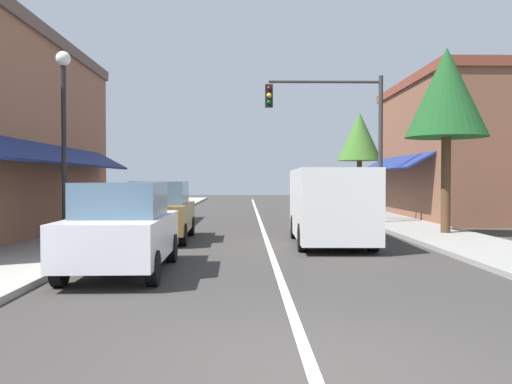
{
  "coord_description": "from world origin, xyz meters",
  "views": [
    {
      "loc": [
        -0.64,
        -5.24,
        1.83
      ],
      "look_at": [
        -0.3,
        12.16,
        1.43
      ],
      "focal_mm": 38.23,
      "sensor_mm": 36.0,
      "label": 1
    }
  ],
  "objects_px": {
    "van_in_lane": "(330,204)",
    "traffic_signal_mast_arm": "(342,124)",
    "tree_right_far": "(359,137)",
    "parked_car_nearest_left": "(122,228)",
    "street_lamp_left_near": "(64,118)",
    "parked_car_second_left": "(160,211)",
    "tree_right_near": "(447,94)"
  },
  "relations": [
    {
      "from": "traffic_signal_mast_arm",
      "to": "tree_right_far",
      "type": "relative_size",
      "value": 1.03
    },
    {
      "from": "parked_car_nearest_left",
      "to": "tree_right_far",
      "type": "height_order",
      "value": "tree_right_far"
    },
    {
      "from": "parked_car_nearest_left",
      "to": "street_lamp_left_near",
      "type": "xyz_separation_m",
      "value": [
        -2.09,
        2.95,
        2.47
      ]
    },
    {
      "from": "van_in_lane",
      "to": "street_lamp_left_near",
      "type": "distance_m",
      "value": 7.4
    },
    {
      "from": "traffic_signal_mast_arm",
      "to": "tree_right_far",
      "type": "distance_m",
      "value": 10.74
    },
    {
      "from": "van_in_lane",
      "to": "tree_right_far",
      "type": "bearing_deg",
      "value": 76.9
    },
    {
      "from": "parked_car_second_left",
      "to": "tree_right_near",
      "type": "distance_m",
      "value": 9.76
    },
    {
      "from": "traffic_signal_mast_arm",
      "to": "tree_right_far",
      "type": "xyz_separation_m",
      "value": [
        2.88,
        10.35,
        0.28
      ]
    },
    {
      "from": "van_in_lane",
      "to": "parked_car_second_left",
      "type": "bearing_deg",
      "value": 170.2
    },
    {
      "from": "parked_car_nearest_left",
      "to": "parked_car_second_left",
      "type": "bearing_deg",
      "value": 90.39
    },
    {
      "from": "parked_car_second_left",
      "to": "tree_right_far",
      "type": "relative_size",
      "value": 0.71
    },
    {
      "from": "street_lamp_left_near",
      "to": "tree_right_far",
      "type": "bearing_deg",
      "value": 58.73
    },
    {
      "from": "street_lamp_left_near",
      "to": "tree_right_far",
      "type": "relative_size",
      "value": 0.86
    },
    {
      "from": "tree_right_near",
      "to": "tree_right_far",
      "type": "relative_size",
      "value": 1.04
    },
    {
      "from": "traffic_signal_mast_arm",
      "to": "street_lamp_left_near",
      "type": "distance_m",
      "value": 11.71
    },
    {
      "from": "traffic_signal_mast_arm",
      "to": "tree_right_far",
      "type": "bearing_deg",
      "value": 74.43
    },
    {
      "from": "van_in_lane",
      "to": "traffic_signal_mast_arm",
      "type": "distance_m",
      "value": 7.27
    },
    {
      "from": "parked_car_second_left",
      "to": "van_in_lane",
      "type": "distance_m",
      "value": 5.01
    },
    {
      "from": "parked_car_second_left",
      "to": "van_in_lane",
      "type": "height_order",
      "value": "van_in_lane"
    },
    {
      "from": "parked_car_second_left",
      "to": "traffic_signal_mast_arm",
      "type": "height_order",
      "value": "traffic_signal_mast_arm"
    },
    {
      "from": "parked_car_second_left",
      "to": "traffic_signal_mast_arm",
      "type": "xyz_separation_m",
      "value": [
        6.4,
        5.52,
        3.17
      ]
    },
    {
      "from": "parked_car_nearest_left",
      "to": "tree_right_far",
      "type": "xyz_separation_m",
      "value": [
        9.15,
        21.47,
        3.45
      ]
    },
    {
      "from": "van_in_lane",
      "to": "traffic_signal_mast_arm",
      "type": "relative_size",
      "value": 0.87
    },
    {
      "from": "tree_right_near",
      "to": "tree_right_far",
      "type": "xyz_separation_m",
      "value": [
        0.31,
        14.76,
        -0.24
      ]
    },
    {
      "from": "parked_car_second_left",
      "to": "traffic_signal_mast_arm",
      "type": "distance_m",
      "value": 9.03
    },
    {
      "from": "parked_car_second_left",
      "to": "tree_right_near",
      "type": "xyz_separation_m",
      "value": [
        8.97,
        1.11,
        3.69
      ]
    },
    {
      "from": "parked_car_nearest_left",
      "to": "parked_car_second_left",
      "type": "distance_m",
      "value": 5.6
    },
    {
      "from": "tree_right_far",
      "to": "parked_car_nearest_left",
      "type": "bearing_deg",
      "value": -113.09
    },
    {
      "from": "van_in_lane",
      "to": "street_lamp_left_near",
      "type": "relative_size",
      "value": 1.05
    },
    {
      "from": "van_in_lane",
      "to": "street_lamp_left_near",
      "type": "height_order",
      "value": "street_lamp_left_near"
    },
    {
      "from": "van_in_lane",
      "to": "parked_car_nearest_left",
      "type": "bearing_deg",
      "value": -134.5
    },
    {
      "from": "traffic_signal_mast_arm",
      "to": "tree_right_near",
      "type": "xyz_separation_m",
      "value": [
        2.57,
        -4.41,
        0.52
      ]
    }
  ]
}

